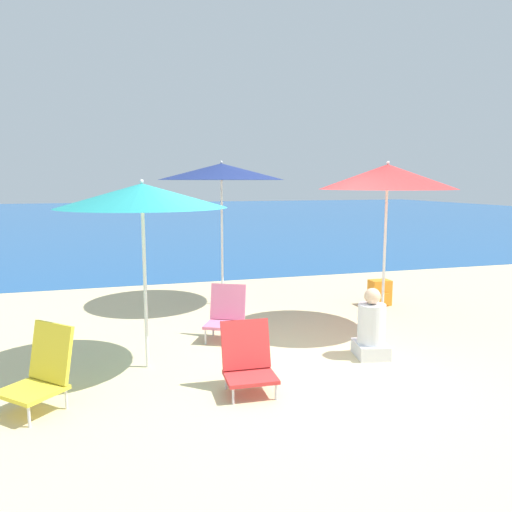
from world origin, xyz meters
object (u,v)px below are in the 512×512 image
Objects in this scene: beach_umbrella_navy at (221,172)px; backpack_orange at (380,293)px; beach_umbrella_red at (387,177)px; person_seated_near at (371,329)px; beach_chair_pink at (226,313)px; beach_umbrella_teal at (142,196)px; beach_chair_red at (248,360)px; beach_chair_yellow at (42,370)px.

beach_umbrella_navy reaches higher than backpack_orange.
beach_umbrella_red is 2.82× the size of person_seated_near.
beach_chair_pink is 1.81m from person_seated_near.
beach_umbrella_navy reaches higher than beach_umbrella_teal.
backpack_orange is (0.64, 1.16, -1.84)m from beach_umbrella_red.
beach_umbrella_navy is at bearing 83.81° from beach_chair_red.
beach_chair_red is (-0.16, -1.61, -0.03)m from beach_chair_pink.
beach_umbrella_red is 4.64m from beach_chair_yellow.
beach_chair_pink is 0.86× the size of person_seated_near.
beach_chair_yellow is at bearing -152.84° from backpack_orange.
beach_umbrella_red is 3.28× the size of beach_chair_pink.
beach_chair_red is (0.88, -0.88, -1.53)m from beach_umbrella_teal.
beach_chair_red is at bearing -151.90° from person_seated_near.
beach_chair_pink is (1.99, 1.46, -0.01)m from beach_chair_yellow.
beach_umbrella_navy is at bearing 99.07° from beach_chair_yellow.
beach_chair_red is at bearing -45.22° from beach_umbrella_teal.
beach_umbrella_red is at bearing 22.82° from beach_chair_pink.
backpack_orange is at bearing 61.01° from beach_umbrella_red.
beach_umbrella_red reaches higher than beach_umbrella_teal.
beach_chair_yellow reaches higher than beach_chair_red.
person_seated_near is (1.08, -2.90, -1.81)m from beach_umbrella_navy.
beach_umbrella_navy is at bearing 60.97° from beach_umbrella_teal.
beach_chair_yellow is at bearing -116.45° from beach_chair_pink.
beach_chair_pink reaches higher than beach_chair_red.
beach_chair_red is at bearing -98.69° from beach_umbrella_navy.
beach_umbrella_teal is 2.92m from person_seated_near.
beach_umbrella_teal reaches higher than beach_chair_red.
backpack_orange is at bearing 47.08° from beach_chair_pink.
beach_chair_red is 1.67m from person_seated_near.
beach_umbrella_teal is at bearing 137.29° from beach_chair_red.
beach_umbrella_red is 3.23m from beach_umbrella_teal.
person_seated_near is (1.43, -1.11, -0.01)m from beach_chair_pink.
beach_umbrella_teal is (-3.17, -0.55, -0.21)m from beach_umbrella_red.
beach_chair_yellow reaches higher than beach_chair_pink.
person_seated_near is at bearing -8.87° from beach_umbrella_teal.
beach_umbrella_navy reaches higher than beach_chair_yellow.
beach_chair_pink is at bearing -160.34° from backpack_orange.
beach_umbrella_navy is (1.40, 2.52, 0.30)m from beach_umbrella_teal.
beach_umbrella_navy reaches higher than beach_chair_pink.
beach_umbrella_teal is 3.05× the size of beach_chair_red.
person_seated_near is (-0.70, -0.94, -1.72)m from beach_umbrella_red.
beach_chair_pink is at bearing 34.87° from beach_umbrella_teal.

